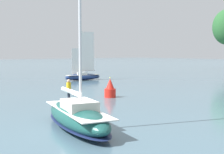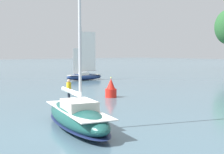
{
  "view_description": "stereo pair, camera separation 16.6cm",
  "coord_description": "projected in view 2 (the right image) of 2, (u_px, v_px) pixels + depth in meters",
  "views": [
    {
      "loc": [
        16.91,
        -11.19,
        4.98
      ],
      "look_at": [
        0.0,
        3.0,
        3.24
      ],
      "focal_mm": 50.0,
      "sensor_mm": 36.0,
      "label": 1
    },
    {
      "loc": [
        17.02,
        -11.06,
        4.98
      ],
      "look_at": [
        0.0,
        3.0,
        3.24
      ],
      "focal_mm": 50.0,
      "sensor_mm": 36.0,
      "label": 2
    }
  ],
  "objects": [
    {
      "name": "ground_plane",
      "position": [
        77.0,
        128.0,
        20.5
      ],
      "size": [
        400.0,
        400.0,
        0.0
      ],
      "primitive_type": "plane",
      "color": "slate"
    },
    {
      "name": "sailboat_main",
      "position": [
        77.0,
        115.0,
        20.41
      ],
      "size": [
        9.69,
        4.93,
        12.83
      ],
      "color": "#194C47",
      "rests_on": "ground"
    },
    {
      "name": "sailboat_moored_mid_channel",
      "position": [
        84.0,
        76.0,
        55.91
      ],
      "size": [
        2.88,
        7.13,
        9.53
      ],
      "color": "navy",
      "rests_on": "ground"
    },
    {
      "name": "channel_buoy",
      "position": [
        111.0,
        89.0,
        34.55
      ],
      "size": [
        1.26,
        1.26,
        2.26
      ],
      "color": "red",
      "rests_on": "ground"
    }
  ]
}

